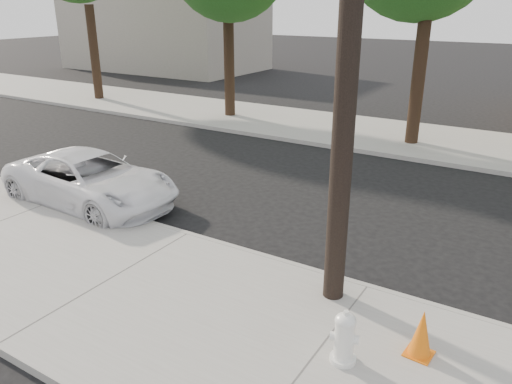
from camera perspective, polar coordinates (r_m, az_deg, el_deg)
ground at (r=12.39m, az=-1.59°, el=-1.74°), size 120.00×120.00×0.00m
near_sidewalk at (r=9.44m, az=-16.26°, el=-9.84°), size 90.00×4.40×0.15m
far_sidewalk at (r=19.67m, az=12.20°, el=6.65°), size 90.00×5.00×0.15m
curb_near at (r=10.82m, az=-7.72°, el=-5.01°), size 90.00×0.12×0.16m
building_far at (r=39.61m, az=-10.41°, el=17.33°), size 14.00×8.00×5.00m
utility_pole at (r=7.35m, az=10.83°, el=20.00°), size 1.40×0.34×9.00m
police_cruiser at (r=13.00m, az=-18.38°, el=1.36°), size 4.77×2.29×1.31m
fire_hydrant at (r=7.12m, az=10.05°, el=-16.18°), size 0.41×0.36×0.75m
traffic_cone at (r=7.50m, az=18.39°, el=-15.10°), size 0.40×0.40×0.72m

